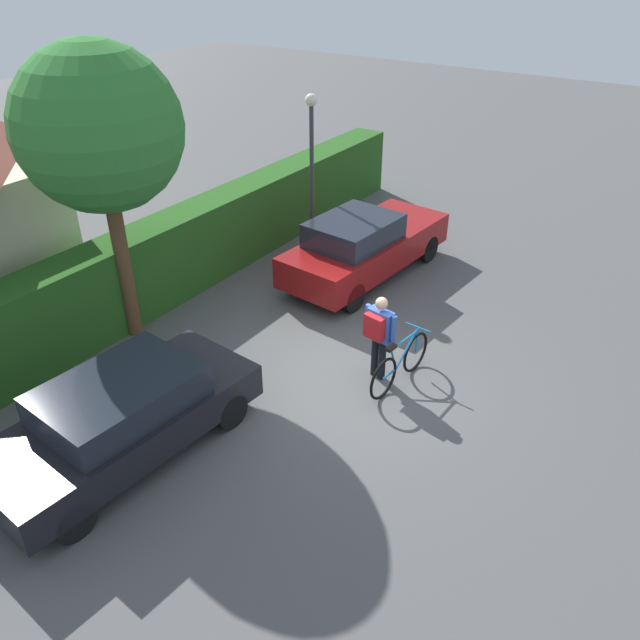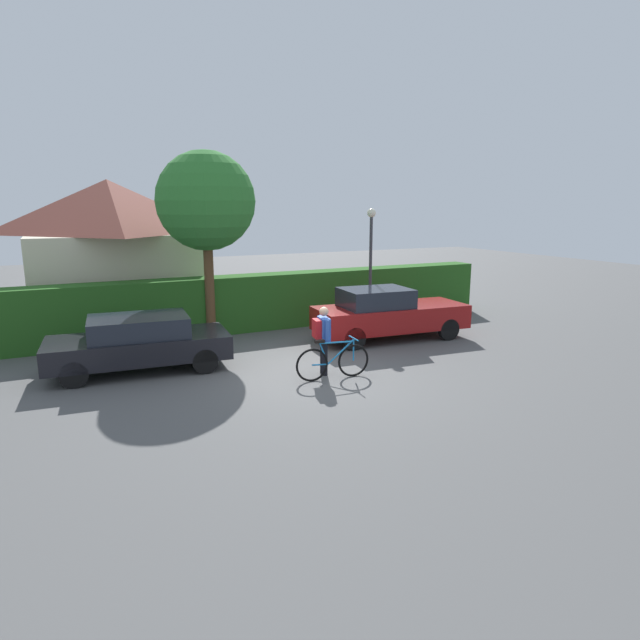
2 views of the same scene
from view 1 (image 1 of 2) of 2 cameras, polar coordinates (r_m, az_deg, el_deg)
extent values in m
plane|color=#515151|center=(11.31, 3.12, -5.37)|extent=(60.00, 60.00, 0.00)
cube|color=#24551B|center=(13.63, -14.77, 4.73)|extent=(17.82, 0.90, 1.75)
cube|color=black|center=(9.94, -17.31, -8.85)|extent=(4.28, 2.09, 0.55)
cube|color=#1E232D|center=(9.63, -17.69, -6.45)|extent=(2.36, 1.72, 0.48)
cylinder|color=black|center=(11.24, -13.70, -4.76)|extent=(0.61, 0.23, 0.60)
cylinder|color=black|center=(10.24, -8.08, -8.12)|extent=(0.61, 0.23, 0.60)
cylinder|color=black|center=(10.24, -26.14, -11.72)|extent=(0.61, 0.23, 0.60)
cylinder|color=black|center=(9.14, -21.36, -16.49)|extent=(0.61, 0.23, 0.60)
cube|color=maroon|center=(14.50, 4.23, 6.46)|extent=(4.63, 2.04, 0.68)
cube|color=#1E232D|center=(13.86, 3.09, 8.05)|extent=(2.05, 1.63, 0.54)
cylinder|color=black|center=(16.18, 5.14, 7.84)|extent=(0.65, 0.23, 0.64)
cylinder|color=black|center=(15.48, 9.74, 6.37)|extent=(0.65, 0.23, 0.64)
cylinder|color=black|center=(13.97, -1.97, 3.94)|extent=(0.65, 0.23, 0.64)
cylinder|color=black|center=(13.16, 2.99, 2.05)|extent=(0.65, 0.23, 0.64)
torus|color=black|center=(11.44, 8.60, -2.89)|extent=(0.77, 0.12, 0.77)
torus|color=black|center=(10.72, 5.74, -5.29)|extent=(0.77, 0.12, 0.77)
cylinder|color=#1972B2|center=(11.08, 7.84, -2.59)|extent=(0.65, 0.09, 0.55)
cylinder|color=#1972B2|center=(10.78, 6.65, -3.55)|extent=(0.24, 0.06, 0.54)
cylinder|color=#1972B2|center=(10.86, 7.57, -1.87)|extent=(0.79, 0.11, 0.06)
cylinder|color=#1972B2|center=(10.86, 6.31, -4.85)|extent=(0.39, 0.07, 0.06)
cylinder|color=#1972B2|center=(11.30, 8.70, -1.85)|extent=(0.04, 0.04, 0.50)
cube|color=black|center=(10.54, 6.44, -2.51)|extent=(0.23, 0.12, 0.06)
cylinder|color=#1972B2|center=(11.15, 8.81, -0.65)|extent=(0.07, 0.50, 0.03)
cylinder|color=black|center=(11.24, 4.97, -3.22)|extent=(0.13, 0.13, 0.80)
cylinder|color=black|center=(11.16, 5.63, -3.56)|extent=(0.13, 0.13, 0.80)
cube|color=#3359B2|center=(10.82, 5.47, -0.43)|extent=(0.28, 0.49, 0.56)
sphere|color=tan|center=(10.61, 5.58, 1.50)|extent=(0.22, 0.22, 0.22)
cylinder|color=#3359B2|center=(10.97, 4.33, 0.17)|extent=(0.09, 0.09, 0.54)
cylinder|color=#3359B2|center=(10.67, 6.65, -0.93)|extent=(0.09, 0.09, 0.54)
cube|color=red|center=(10.70, 4.94, -0.62)|extent=(0.22, 0.39, 0.43)
cylinder|color=#38383D|center=(15.21, -0.74, 12.26)|extent=(0.10, 0.10, 3.54)
sphere|color=#F2EDCC|center=(14.70, -0.79, 19.23)|extent=(0.28, 0.28, 0.28)
cylinder|color=brown|center=(12.38, -17.38, 5.17)|extent=(0.28, 0.28, 3.17)
sphere|color=#2E762E|center=(11.57, -19.34, 16.01)|extent=(2.84, 2.84, 2.84)
camera|label=2|loc=(7.66, 87.06, -24.54)|focal=30.07mm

